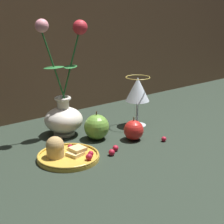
{
  "coord_description": "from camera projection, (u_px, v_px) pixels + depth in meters",
  "views": [
    {
      "loc": [
        -0.73,
        -0.89,
        0.44
      ],
      "look_at": [
        -0.04,
        -0.03,
        0.1
      ],
      "focal_mm": 60.0,
      "sensor_mm": 36.0,
      "label": 1
    }
  ],
  "objects": [
    {
      "name": "vase",
      "position": [
        64.0,
        109.0,
        1.22
      ],
      "size": [
        0.19,
        0.13,
        0.38
      ],
      "color": "silver",
      "rests_on": "ground_plane"
    },
    {
      "name": "apple_beside_vase",
      "position": [
        134.0,
        130.0,
        1.19
      ],
      "size": [
        0.06,
        0.06,
        0.08
      ],
      "color": "red",
      "rests_on": "ground_plane"
    },
    {
      "name": "plate_with_pastries",
      "position": [
        65.0,
        154.0,
        1.05
      ],
      "size": [
        0.18,
        0.18,
        0.07
      ],
      "color": "gold",
      "rests_on": "ground_plane"
    },
    {
      "name": "wine_glass",
      "position": [
        138.0,
        91.0,
        1.3
      ],
      "size": [
        0.09,
        0.09,
        0.18
      ],
      "color": "silver",
      "rests_on": "ground_plane"
    },
    {
      "name": "apple_near_glass",
      "position": [
        97.0,
        127.0,
        1.19
      ],
      "size": [
        0.08,
        0.08,
        0.09
      ],
      "color": "#669938",
      "rests_on": "ground_plane"
    },
    {
      "name": "berry_by_glass_stem",
      "position": [
        164.0,
        139.0,
        1.18
      ],
      "size": [
        0.02,
        0.02,
        0.02
      ],
      "primitive_type": "sphere",
      "color": "#AD192D",
      "rests_on": "ground_plane"
    },
    {
      "name": "ground_plane",
      "position": [
        115.0,
        137.0,
        1.22
      ],
      "size": [
        2.4,
        2.4,
        0.0
      ],
      "primitive_type": "plane",
      "color": "#232D23",
      "rests_on": "ground"
    },
    {
      "name": "berry_front_center",
      "position": [
        115.0,
        148.0,
        1.11
      ],
      "size": [
        0.02,
        0.02,
        0.02
      ],
      "primitive_type": "sphere",
      "color": "#AD192D",
      "rests_on": "ground_plane"
    },
    {
      "name": "berry_near_plate",
      "position": [
        112.0,
        152.0,
        1.08
      ],
      "size": [
        0.02,
        0.02,
        0.02
      ],
      "primitive_type": "sphere",
      "color": "#AD192D",
      "rests_on": "ground_plane"
    }
  ]
}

